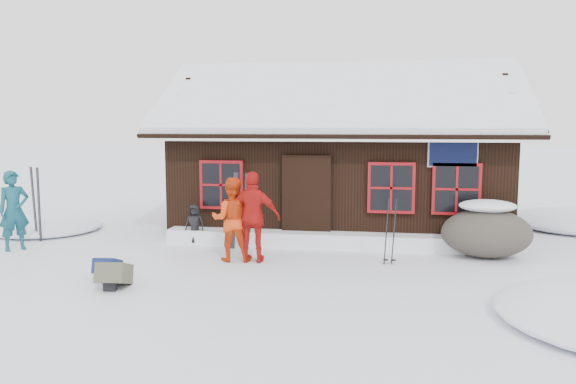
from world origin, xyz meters
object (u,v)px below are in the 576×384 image
Objects in this scene: skier_teal at (14,211)px; ski_poles at (390,232)px; skier_crouched at (195,224)px; backpack_olive at (114,278)px; skier_orange_right at (253,217)px; skier_orange_left at (232,219)px; boulder at (486,231)px; backpack_blue at (108,270)px.

ski_poles is at bearing -50.40° from skier_teal.
skier_crouched is 3.63m from backpack_olive.
skier_orange_left is at bearing -8.78° from skier_orange_right.
boulder is at bearing -176.83° from skier_orange_left.
skier_orange_left is at bearing 48.79° from backpack_olive.
backpack_blue is (-0.61, -3.04, -0.32)m from skier_crouched.
skier_orange_left is 3.17m from ski_poles.
skier_crouched reaches higher than backpack_blue.
skier_orange_right is 1.99× the size of skier_crouched.
skier_orange_right is 3.61× the size of backpack_blue.
backpack_olive reaches higher than backpack_blue.
skier_orange_left reaches higher than boulder.
skier_crouched is 0.50× the size of boulder.
skier_teal is 0.96× the size of skier_orange_right.
ski_poles is (2.69, 0.29, -0.28)m from skier_orange_right.
ski_poles is at bearing -155.24° from boulder.
boulder is at bearing 24.76° from ski_poles.
skier_orange_left is 0.93× the size of skier_orange_right.
skier_orange_right is 2.72m from ski_poles.
skier_orange_right reaches higher than boulder.
backpack_olive is at bearing -152.07° from ski_poles.
skier_teal is 1.29× the size of ski_poles.
skier_teal is at bearing -174.37° from boulder.
skier_teal is 2.85× the size of backpack_olive.
skier_teal is 0.95× the size of boulder.
skier_orange_right is at bearing -173.83° from ski_poles.
skier_orange_left is 1.25× the size of ski_poles.
skier_teal reaches higher than skier_crouched.
backpack_blue is at bearing 32.53° from skier_orange_right.
skier_orange_right is at bearing 27.77° from backpack_blue.
skier_crouched reaches higher than backpack_olive.
skier_crouched is 6.41m from boulder.
skier_teal reaches higher than skier_orange_left.
skier_orange_left is 1.93m from skier_crouched.
backpack_blue is 0.71m from backpack_olive.
skier_crouched is 4.58m from ski_poles.
skier_crouched is at bearing -41.69° from skier_orange_right.
boulder reaches higher than backpack_olive.
skier_teal reaches higher than backpack_olive.
skier_crouched is at bearing 165.19° from ski_poles.
skier_crouched is (3.69, 1.25, -0.42)m from skier_teal.
ski_poles is 2.68× the size of backpack_blue.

